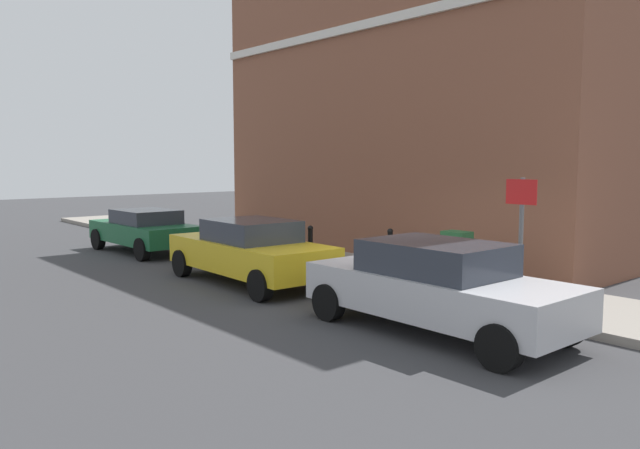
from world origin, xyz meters
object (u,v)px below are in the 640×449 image
(car_green, at_px, (144,230))
(bollard_far_kerb, at_px, (310,245))
(street_sign, at_px, (521,223))
(bollard_near_cabinet, at_px, (390,249))
(utility_cabinet, at_px, (456,261))
(car_silver, at_px, (437,286))
(car_yellow, at_px, (250,250))

(car_green, relative_size, bollard_far_kerb, 3.99)
(car_green, distance_m, street_sign, 11.69)
(bollard_far_kerb, bearing_deg, bollard_near_cabinet, -60.19)
(utility_cabinet, bearing_deg, car_green, 103.85)
(bollard_far_kerb, xyz_separation_m, street_sign, (0.24, -5.51, 0.96))
(utility_cabinet, bearing_deg, street_sign, -109.14)
(car_green, height_order, street_sign, street_sign)
(bollard_near_cabinet, xyz_separation_m, bollard_far_kerb, (-0.98, 1.71, 0.00))
(car_silver, relative_size, street_sign, 1.95)
(car_yellow, relative_size, bollard_near_cabinet, 4.35)
(bollard_near_cabinet, bearing_deg, bollard_far_kerb, 119.81)
(street_sign, bearing_deg, car_yellow, 109.77)
(car_silver, relative_size, car_green, 1.08)
(car_silver, bearing_deg, bollard_far_kerb, -18.17)
(car_silver, height_order, bollard_far_kerb, car_silver)
(bollard_near_cabinet, bearing_deg, car_green, 107.86)
(utility_cabinet, relative_size, street_sign, 0.50)
(car_green, xyz_separation_m, bollard_near_cabinet, (2.49, -7.72, 0.01))
(street_sign, bearing_deg, car_green, 98.61)
(bollard_near_cabinet, relative_size, street_sign, 0.45)
(car_silver, xyz_separation_m, bollard_far_kerb, (1.74, 5.26, -0.06))
(bollard_far_kerb, bearing_deg, car_green, 104.08)
(utility_cabinet, bearing_deg, car_silver, -148.62)
(car_green, xyz_separation_m, bollard_far_kerb, (1.51, -6.01, 0.01))
(car_yellow, relative_size, utility_cabinet, 3.93)
(bollard_near_cabinet, height_order, bollard_far_kerb, same)
(bollard_near_cabinet, relative_size, bollard_far_kerb, 1.00)
(car_yellow, relative_size, street_sign, 1.97)
(utility_cabinet, distance_m, street_sign, 2.19)
(utility_cabinet, distance_m, bollard_far_kerb, 3.77)
(car_green, bearing_deg, bollard_far_kerb, -167.44)
(car_silver, bearing_deg, bollard_near_cabinet, -37.29)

